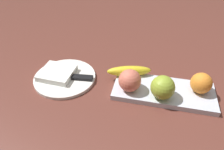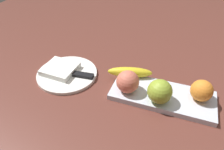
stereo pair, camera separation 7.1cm
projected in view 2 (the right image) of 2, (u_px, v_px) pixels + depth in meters
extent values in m
plane|color=brown|center=(168.00, 93.00, 0.71)|extent=(2.40, 2.40, 0.00)
cube|color=silver|center=(163.00, 96.00, 0.69)|extent=(0.34, 0.14, 0.02)
sphere|color=#93AD33|center=(160.00, 92.00, 0.64)|extent=(0.08, 0.08, 0.08)
ellipsoid|color=yellow|center=(130.00, 72.00, 0.75)|extent=(0.16, 0.08, 0.04)
sphere|color=orange|center=(202.00, 91.00, 0.65)|extent=(0.07, 0.07, 0.07)
sphere|color=#D66C56|center=(128.00, 82.00, 0.68)|extent=(0.08, 0.08, 0.08)
cylinder|color=white|center=(68.00, 74.00, 0.79)|extent=(0.23, 0.23, 0.01)
cube|color=white|center=(61.00, 69.00, 0.79)|extent=(0.12, 0.12, 0.02)
cube|color=silver|center=(67.00, 74.00, 0.78)|extent=(0.15, 0.03, 0.00)
cube|color=black|center=(82.00, 75.00, 0.77)|extent=(0.09, 0.03, 0.01)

